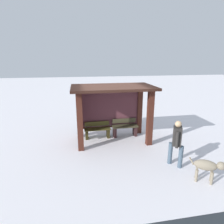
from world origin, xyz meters
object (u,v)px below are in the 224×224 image
at_px(bus_shelter, 110,102).
at_px(bench_left_inside, 97,131).
at_px(person_walking, 177,140).
at_px(bench_center_inside, 125,128).
at_px(dog, 208,166).

xyz_separation_m(bus_shelter, bench_left_inside, (-0.54, 0.23, -1.35)).
distance_m(bench_left_inside, person_walking, 3.61).
bearing_deg(bench_left_inside, bench_center_inside, -0.15).
bearing_deg(dog, person_walking, 114.90).
xyz_separation_m(bench_center_inside, person_walking, (1.02, -2.74, 0.53)).
relative_size(person_walking, dog, 1.86).
distance_m(bench_left_inside, bench_center_inside, 1.25).
bearing_deg(bus_shelter, dog, -57.88).
height_order(bus_shelter, dog, bus_shelter).
bearing_deg(dog, bus_shelter, 122.12).
xyz_separation_m(bus_shelter, person_walking, (1.74, -2.51, -0.78)).
height_order(bench_left_inside, bench_center_inside, bench_center_inside).
bearing_deg(bench_left_inside, bus_shelter, -23.05).
relative_size(bus_shelter, bench_center_inside, 2.89).
bearing_deg(bus_shelter, bench_center_inside, 17.54).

